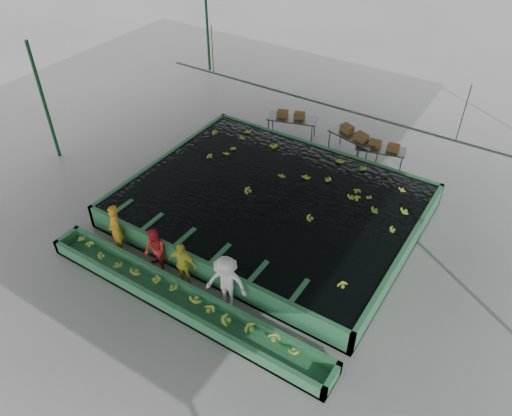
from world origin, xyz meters
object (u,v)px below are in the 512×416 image
Objects in this scene: worker_a at (116,229)px; flotation_tank at (271,205)px; box_stack_left at (291,117)px; box_stack_mid at (354,136)px; worker_d at (226,283)px; worker_b at (155,251)px; packing_table_mid at (353,146)px; box_stack_right at (383,148)px; packing_table_left at (292,128)px; packing_table_right at (379,158)px; sorting_trough at (181,301)px; worker_c at (182,264)px.

flotation_tank is at bearing 74.27° from worker_a.
box_stack_left is (-2.17, 5.22, 0.54)m from flotation_tank.
worker_a is 10.39m from box_stack_mid.
worker_a is 0.94× the size of worker_d.
worker_d is at bearing 21.10° from worker_b.
worker_a is at bearing -97.03° from box_stack_left.
packing_table_mid is 1.39m from box_stack_right.
flotation_tank is 4.62× the size of packing_table_left.
packing_table_mid is 1.77× the size of box_stack_left.
box_stack_right is (1.33, -0.10, 0.40)m from packing_table_mid.
box_stack_mid is (-1.27, 0.14, 0.55)m from packing_table_right.
packing_table_left is 4.20m from packing_table_right.
worker_b is 1.31× the size of box_stack_right.
box_stack_mid is (-0.27, 9.52, 0.05)m from worker_d.
box_stack_mid reaches higher than sorting_trough.
packing_table_left reaches higher than sorting_trough.
packing_table_mid is (2.50, 9.52, -0.30)m from worker_b.
sorting_trough is 4.55× the size of packing_table_mid.
packing_table_left is at bearing -7.02° from box_stack_left.
packing_table_left is 1.74× the size of box_stack_left.
packing_table_right reaches higher than sorting_trough.
worker_a is at bearing 162.53° from worker_d.
worker_d is 10.06m from box_stack_left.
worker_d is 0.96× the size of packing_table_right.
packing_table_mid is at bearing 74.01° from worker_d.
worker_a is at bearing -127.90° from flotation_tank.
worker_d is (4.45, 0.00, 0.05)m from worker_a.
worker_c is at bearing -98.39° from packing_table_mid.
flotation_tank is at bearing -113.12° from box_stack_right.
packing_table_right is (3.75, 9.38, -0.35)m from worker_b.
box_stack_left is at bearing 172.98° from packing_table_left.
box_stack_right is at bearing -3.94° from box_stack_mid.
worker_d is at bearing -8.63° from worker_c.
worker_c is 9.62m from box_stack_mid.
worker_c is 1.31× the size of box_stack_left.
packing_table_right is at bearing 65.61° from worker_c.
worker_b is 1.29× the size of box_stack_left.
flotation_tank is 5.62m from packing_table_left.
worker_a reaches higher than sorting_trough.
worker_b reaches higher than box_stack_left.
worker_a is 0.83× the size of packing_table_left.
worker_a is 1.30× the size of box_stack_mid.
box_stack_left is at bearing 178.77° from box_stack_right.
packing_table_mid is (2.96, 0.01, 0.01)m from packing_table_left.
box_stack_right is (4.29, -0.08, 0.41)m from packing_table_left.
box_stack_left is at bearing -180.00° from box_stack_mid.
worker_b is 1.10m from worker_c.
packing_table_right is at bearing 78.36° from sorting_trough.
sorting_trough is at bearing -90.00° from flotation_tank.
packing_table_left is at bearing 113.83° from worker_b.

